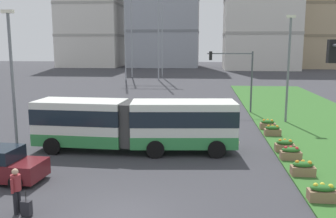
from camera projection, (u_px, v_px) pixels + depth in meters
name	position (u px, v px, depth m)	size (l,w,h in m)	color
ground_plane	(120.00, 217.00, 13.59)	(260.00, 260.00, 0.00)	#38383D
articulated_bus	(135.00, 124.00, 21.82)	(11.98, 3.19, 3.00)	silver
pedestrian_crossing	(16.00, 188.00, 13.72)	(0.36, 0.58, 1.74)	black
rolling_suitcase	(26.00, 208.00, 13.60)	(0.38, 0.28, 0.97)	#232328
flower_planter_0	(322.00, 193.00, 14.75)	(1.10, 0.56, 0.74)	#937051
flower_planter_1	(303.00, 168.00, 17.67)	(1.10, 0.56, 0.74)	#937051
flower_planter_2	(291.00, 153.00, 20.13)	(1.10, 0.56, 0.74)	#937051
flower_planter_3	(285.00, 146.00, 21.66)	(1.10, 0.56, 0.74)	#937051
flower_planter_4	(273.00, 130.00, 25.51)	(1.10, 0.56, 0.74)	#937051
flower_planter_5	(268.00, 124.00, 27.49)	(1.10, 0.56, 0.74)	#937051
traffic_light_far_right	(236.00, 70.00, 33.94)	(4.15, 0.28, 5.66)	#474C51
streetlight_left	(12.00, 73.00, 22.27)	(0.70, 0.28, 8.24)	slate
streetlight_median	(288.00, 65.00, 29.40)	(0.70, 0.28, 8.51)	slate
apartment_tower_centre	(262.00, 0.00, 94.53)	(18.66, 14.25, 35.28)	silver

